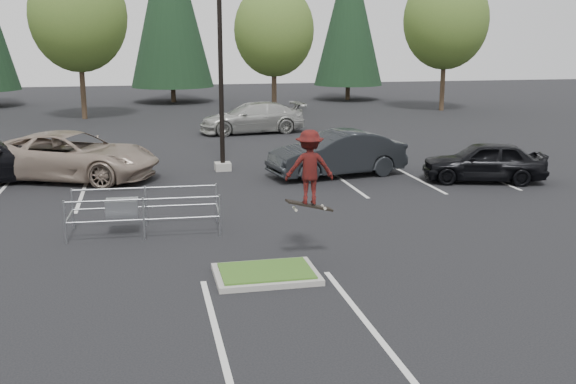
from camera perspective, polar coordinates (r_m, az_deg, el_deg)
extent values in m
plane|color=black|center=(14.61, -1.87, -7.20)|extent=(120.00, 120.00, 0.00)
cube|color=gray|center=(14.59, -1.87, -6.97)|extent=(2.20, 1.60, 0.12)
cube|color=#335C1D|center=(14.56, -1.87, -6.70)|extent=(1.95, 1.35, 0.05)
cube|color=silver|center=(23.14, -17.02, -0.14)|extent=(0.12, 5.20, 0.01)
cube|color=silver|center=(24.07, 4.83, 0.89)|extent=(0.12, 5.20, 0.01)
cube|color=silver|center=(24.98, 10.76, 1.15)|extent=(0.12, 5.20, 0.01)
cube|color=silver|center=(26.14, 16.23, 1.38)|extent=(0.12, 5.20, 0.01)
cube|color=silver|center=(11.69, -5.83, -12.61)|extent=(0.12, 6.00, 0.01)
cube|color=silver|center=(12.24, 7.09, -11.42)|extent=(0.12, 6.00, 0.01)
cube|color=gray|center=(26.12, -5.54, 2.17)|extent=(0.60, 0.60, 0.30)
cylinder|color=black|center=(25.66, -5.78, 12.86)|extent=(0.18, 0.18, 10.00)
cylinder|color=#38281C|center=(44.26, -16.96, 8.20)|extent=(0.32, 0.32, 3.50)
ellipsoid|color=#3D6324|center=(44.15, -17.36, 14.03)|extent=(5.89, 5.89, 6.77)
sphere|color=#3D6324|center=(43.79, -16.52, 13.13)|extent=(3.68, 3.68, 3.68)
sphere|color=#3D6324|center=(44.58, -17.92, 13.27)|extent=(4.05, 4.05, 4.05)
cylinder|color=#38281C|center=(44.24, -1.18, 8.46)|extent=(0.32, 0.32, 3.04)
ellipsoid|color=#3D6324|center=(44.10, -1.20, 13.54)|extent=(5.12, 5.12, 5.89)
sphere|color=#3D6324|center=(43.93, -0.34, 12.71)|extent=(3.20, 3.20, 3.20)
sphere|color=#3D6324|center=(44.40, -1.95, 12.92)|extent=(3.52, 3.52, 3.52)
cylinder|color=#38281C|center=(48.44, 12.94, 8.76)|extent=(0.32, 0.32, 3.42)
ellipsoid|color=#3D6324|center=(48.33, 13.22, 13.98)|extent=(5.76, 5.76, 6.62)
sphere|color=#3D6324|center=(48.31, 13.99, 13.08)|extent=(3.60, 3.60, 3.60)
sphere|color=#3D6324|center=(48.48, 12.43, 13.37)|extent=(3.96, 3.96, 3.96)
cylinder|color=#38281C|center=(54.23, -9.68, 8.15)|extent=(0.36, 0.36, 1.20)
cylinder|color=#38281C|center=(55.66, 5.07, 8.40)|extent=(0.36, 0.36, 1.20)
cone|color=black|center=(55.51, 5.21, 14.85)|extent=(5.50, 5.50, 11.30)
cylinder|color=#96999E|center=(17.61, -18.36, -2.44)|extent=(0.06, 0.06, 1.10)
cylinder|color=#96999E|center=(18.90, -17.77, -1.37)|extent=(0.06, 0.06, 1.10)
cylinder|color=#96999E|center=(17.41, -12.11, -2.23)|extent=(0.06, 0.06, 1.10)
cylinder|color=#96999E|center=(18.71, -11.95, -1.16)|extent=(0.06, 0.06, 1.10)
cylinder|color=#96999E|center=(17.42, -5.80, -2.00)|extent=(0.06, 0.06, 1.10)
cylinder|color=#96999E|center=(18.72, -6.08, -0.94)|extent=(0.06, 0.06, 1.10)
cylinder|color=#96999E|center=(17.42, -12.11, -2.31)|extent=(3.83, 0.23, 0.05)
cylinder|color=#96999E|center=(17.29, -12.19, -0.62)|extent=(3.83, 0.23, 0.05)
cylinder|color=#96999E|center=(18.71, -11.95, -1.24)|extent=(3.83, 0.23, 0.05)
cylinder|color=#96999E|center=(18.59, -12.02, 0.34)|extent=(3.83, 0.23, 0.05)
cube|color=#96999E|center=(18.06, -13.87, -1.32)|extent=(0.84, 0.54, 0.46)
cube|color=black|center=(15.41, 1.82, -1.14)|extent=(1.11, 0.41, 0.32)
cylinder|color=beige|center=(15.24, 0.68, -1.53)|extent=(0.07, 0.04, 0.07)
cylinder|color=beige|center=(15.45, 0.50, -1.33)|extent=(0.07, 0.04, 0.07)
cylinder|color=beige|center=(15.40, 3.14, -1.40)|extent=(0.07, 0.04, 0.07)
cylinder|color=beige|center=(15.61, 2.92, -1.20)|extent=(0.07, 0.04, 0.07)
imported|color=maroon|center=(15.21, 1.84, 2.12)|extent=(1.16, 0.75, 1.69)
imported|color=gray|center=(25.48, -18.02, 2.94)|extent=(6.86, 5.08, 1.73)
imported|color=black|center=(24.91, 4.15, 3.25)|extent=(5.27, 2.61, 1.66)
imported|color=black|center=(24.89, 16.33, 2.51)|extent=(4.57, 2.86, 1.45)
imported|color=#ADAEA8|center=(36.20, -3.02, 6.30)|extent=(5.78, 2.80, 1.62)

